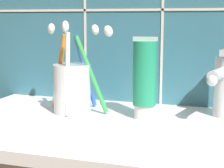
{
  "coord_description": "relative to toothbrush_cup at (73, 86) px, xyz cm",
  "views": [
    {
      "loc": [
        15.81,
        -62.4,
        20.66
      ],
      "look_at": [
        -4.53,
        2.05,
        8.85
      ],
      "focal_mm": 60.0,
      "sensor_mm": 36.0,
      "label": 1
    }
  ],
  "objects": [
    {
      "name": "toothpaste_tube",
      "position": [
        14.66,
        -0.11,
        2.14
      ],
      "size": [
        4.61,
        4.4,
        15.42
      ],
      "color": "white",
      "rests_on": "sink_counter"
    },
    {
      "name": "sink_counter",
      "position": [
        13.77,
        -5.22,
        -6.52
      ],
      "size": [
        70.79,
        36.76,
        2.0
      ],
      "primitive_type": "cube",
      "color": "white",
      "rests_on": "ground"
    },
    {
      "name": "toothbrush_cup",
      "position": [
        0.0,
        0.0,
        0.0
      ],
      "size": [
        15.3,
        12.42,
        18.41
      ],
      "color": "silver",
      "rests_on": "sink_counter"
    }
  ]
}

